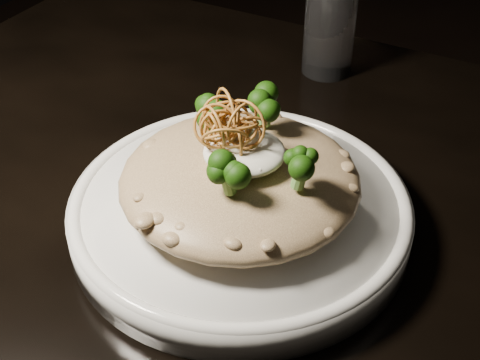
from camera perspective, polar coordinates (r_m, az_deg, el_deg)
name	(u,v)px	position (r m, az deg, el deg)	size (l,w,h in m)	color
table	(279,279)	(0.69, 3.36, -8.45)	(1.10, 0.80, 0.75)	black
plate	(240,213)	(0.62, 0.00, -2.84)	(0.31, 0.31, 0.03)	white
risotto	(240,180)	(0.59, -0.02, 0.04)	(0.22, 0.22, 0.05)	brown
broccoli	(247,134)	(0.56, 0.59, 3.97)	(0.14, 0.14, 0.05)	black
cheese	(244,152)	(0.57, 0.38, 2.40)	(0.07, 0.07, 0.02)	white
shallots	(232,122)	(0.56, -0.71, 5.01)	(0.06, 0.06, 0.04)	#92531E
drinking_glass	(329,31)	(0.86, 7.63, 12.51)	(0.06, 0.06, 0.11)	white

